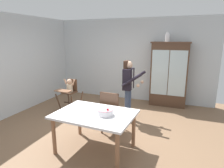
{
  "coord_description": "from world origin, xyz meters",
  "views": [
    {
      "loc": [
        1.73,
        -3.65,
        2.07
      ],
      "look_at": [
        0.05,
        0.7,
        0.95
      ],
      "focal_mm": 30.9,
      "sensor_mm": 36.0,
      "label": 1
    }
  ],
  "objects_px": {
    "birthday_cake": "(105,112)",
    "dining_chair_far_side": "(111,110)",
    "dining_table": "(95,118)",
    "high_chair_with_toddler": "(69,89)",
    "ceramic_vase": "(167,38)",
    "china_cabinet": "(169,74)",
    "adult_person": "(129,83)"
  },
  "relations": [
    {
      "from": "birthday_cake",
      "to": "dining_chair_far_side",
      "type": "height_order",
      "value": "dining_chair_far_side"
    },
    {
      "from": "dining_table",
      "to": "dining_chair_far_side",
      "type": "relative_size",
      "value": 1.52
    },
    {
      "from": "birthday_cake",
      "to": "high_chair_with_toddler",
      "type": "bearing_deg",
      "value": 138.82
    },
    {
      "from": "ceramic_vase",
      "to": "dining_table",
      "type": "bearing_deg",
      "value": -106.15
    },
    {
      "from": "ceramic_vase",
      "to": "high_chair_with_toddler",
      "type": "distance_m",
      "value": 3.22
    },
    {
      "from": "high_chair_with_toddler",
      "to": "birthday_cake",
      "type": "height_order",
      "value": "high_chair_with_toddler"
    },
    {
      "from": "china_cabinet",
      "to": "adult_person",
      "type": "bearing_deg",
      "value": -118.52
    },
    {
      "from": "birthday_cake",
      "to": "dining_table",
      "type": "bearing_deg",
      "value": 176.88
    },
    {
      "from": "adult_person",
      "to": "birthday_cake",
      "type": "relative_size",
      "value": 5.47
    },
    {
      "from": "ceramic_vase",
      "to": "birthday_cake",
      "type": "height_order",
      "value": "ceramic_vase"
    },
    {
      "from": "china_cabinet",
      "to": "dining_chair_far_side",
      "type": "relative_size",
      "value": 2.04
    },
    {
      "from": "china_cabinet",
      "to": "birthday_cake",
      "type": "relative_size",
      "value": 7.0
    },
    {
      "from": "adult_person",
      "to": "dining_chair_far_side",
      "type": "distance_m",
      "value": 0.94
    },
    {
      "from": "dining_chair_far_side",
      "to": "ceramic_vase",
      "type": "bearing_deg",
      "value": -107.54
    },
    {
      "from": "china_cabinet",
      "to": "ceramic_vase",
      "type": "height_order",
      "value": "ceramic_vase"
    },
    {
      "from": "china_cabinet",
      "to": "dining_table",
      "type": "height_order",
      "value": "china_cabinet"
    },
    {
      "from": "high_chair_with_toddler",
      "to": "birthday_cake",
      "type": "distance_m",
      "value": 2.34
    },
    {
      "from": "adult_person",
      "to": "dining_chair_far_side",
      "type": "bearing_deg",
      "value": 171.21
    },
    {
      "from": "birthday_cake",
      "to": "dining_chair_far_side",
      "type": "bearing_deg",
      "value": 103.66
    },
    {
      "from": "dining_table",
      "to": "china_cabinet",
      "type": "bearing_deg",
      "value": 71.86
    },
    {
      "from": "high_chair_with_toddler",
      "to": "birthday_cake",
      "type": "relative_size",
      "value": 3.39
    },
    {
      "from": "ceramic_vase",
      "to": "dining_chair_far_side",
      "type": "relative_size",
      "value": 0.28
    },
    {
      "from": "china_cabinet",
      "to": "ceramic_vase",
      "type": "relative_size",
      "value": 7.26
    },
    {
      "from": "high_chair_with_toddler",
      "to": "adult_person",
      "type": "relative_size",
      "value": 0.62
    },
    {
      "from": "high_chair_with_toddler",
      "to": "dining_table",
      "type": "distance_m",
      "value": 2.17
    },
    {
      "from": "china_cabinet",
      "to": "high_chair_with_toddler",
      "type": "bearing_deg",
      "value": -148.73
    },
    {
      "from": "adult_person",
      "to": "dining_table",
      "type": "xyz_separation_m",
      "value": [
        -0.18,
        -1.55,
        -0.32
      ]
    },
    {
      "from": "china_cabinet",
      "to": "dining_chair_far_side",
      "type": "bearing_deg",
      "value": -112.43
    },
    {
      "from": "dining_chair_far_side",
      "to": "adult_person",
      "type": "bearing_deg",
      "value": -97.44
    },
    {
      "from": "dining_table",
      "to": "birthday_cake",
      "type": "distance_m",
      "value": 0.26
    },
    {
      "from": "dining_table",
      "to": "high_chair_with_toddler",
      "type": "bearing_deg",
      "value": 135.35
    },
    {
      "from": "ceramic_vase",
      "to": "dining_chair_far_side",
      "type": "distance_m",
      "value": 2.94
    }
  ]
}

